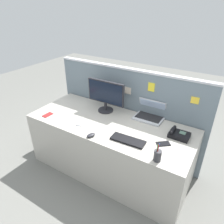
{
  "coord_description": "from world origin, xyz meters",
  "views": [
    {
      "loc": [
        1.13,
        -1.78,
        2.02
      ],
      "look_at": [
        0.0,
        0.05,
        0.84
      ],
      "focal_mm": 33.12,
      "sensor_mm": 36.0,
      "label": 1
    }
  ],
  "objects": [
    {
      "name": "pen_cup",
      "position": [
        0.72,
        -0.33,
        0.78
      ],
      "size": [
        0.07,
        0.07,
        0.18
      ],
      "color": "#333338",
      "rests_on": "desk"
    },
    {
      "name": "cubicle_divider",
      "position": [
        0.0,
        0.45,
        0.64
      ],
      "size": [
        2.13,
        0.07,
        1.28
      ],
      "color": "slate",
      "rests_on": "ground_plane"
    },
    {
      "name": "keyboard_main",
      "position": [
        0.36,
        -0.22,
        0.73
      ],
      "size": [
        0.37,
        0.15,
        0.02
      ],
      "primitive_type": "cube",
      "rotation": [
        0.0,
        0.0,
        0.05
      ],
      "color": "black",
      "rests_on": "desk"
    },
    {
      "name": "ground_plane",
      "position": [
        0.0,
        0.0,
        0.0
      ],
      "size": [
        10.0,
        10.0,
        0.0
      ],
      "primitive_type": "plane",
      "color": "slate"
    },
    {
      "name": "laptop",
      "position": [
        0.36,
        0.37,
        0.77
      ],
      "size": [
        0.35,
        0.27,
        0.22
      ],
      "color": "#B2B5BC",
      "rests_on": "desk"
    },
    {
      "name": "cell_phone_silver_slab",
      "position": [
        -0.3,
        -0.19,
        0.73
      ],
      "size": [
        0.12,
        0.17,
        0.01
      ],
      "primitive_type": "cube",
      "rotation": [
        0.0,
        0.0,
        0.38
      ],
      "color": "#B7BAC1",
      "rests_on": "desk"
    },
    {
      "name": "cell_phone_red_case",
      "position": [
        -0.77,
        -0.27,
        0.73
      ],
      "size": [
        0.08,
        0.13,
        0.01
      ],
      "primitive_type": "cube",
      "rotation": [
        0.0,
        0.0,
        -0.06
      ],
      "color": "#B22323",
      "rests_on": "desk"
    },
    {
      "name": "cell_phone_black_slab",
      "position": [
        0.69,
        -0.07,
        0.73
      ],
      "size": [
        0.15,
        0.15,
        0.01
      ],
      "primitive_type": "cube",
      "rotation": [
        0.0,
        0.0,
        -0.88
      ],
      "color": "black",
      "rests_on": "desk"
    },
    {
      "name": "desktop_monitor",
      "position": [
        -0.21,
        0.23,
        0.95
      ],
      "size": [
        0.52,
        0.2,
        0.41
      ],
      "color": "#232328",
      "rests_on": "desk"
    },
    {
      "name": "computer_mouse_right_hand",
      "position": [
        -0.02,
        -0.35,
        0.74
      ],
      "size": [
        0.09,
        0.11,
        0.03
      ],
      "primitive_type": "ellipsoid",
      "rotation": [
        0.0,
        0.0,
        -0.33
      ],
      "color": "#232328",
      "rests_on": "desk"
    },
    {
      "name": "desk",
      "position": [
        0.0,
        0.0,
        0.36
      ],
      "size": [
        2.01,
        0.83,
        0.72
      ],
      "primitive_type": "cube",
      "color": "#ADA89E",
      "rests_on": "ground_plane"
    },
    {
      "name": "desk_phone",
      "position": [
        0.78,
        0.14,
        0.75
      ],
      "size": [
        0.21,
        0.16,
        0.08
      ],
      "color": "black",
      "rests_on": "desk"
    }
  ]
}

